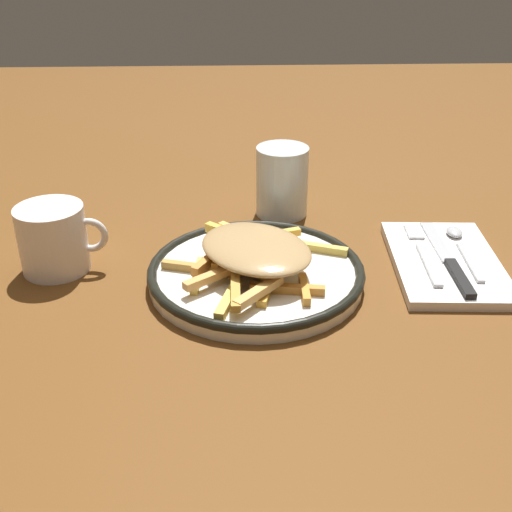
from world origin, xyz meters
TOP-DOWN VIEW (x-y plane):
  - ground_plane at (0.00, 0.00)m, footprint 2.60×2.60m
  - plate at (0.00, 0.00)m, footprint 0.28×0.28m
  - fries_heap at (0.00, 0.00)m, footprint 0.25×0.22m
  - napkin at (0.26, 0.03)m, footprint 0.15×0.23m
  - fork at (0.23, 0.04)m, footprint 0.03×0.18m
  - knife at (0.26, 0.01)m, footprint 0.02×0.21m
  - spoon at (0.29, 0.07)m, footprint 0.02×0.15m
  - water_glass at (0.05, 0.21)m, footprint 0.08×0.08m
  - coffee_mug at (-0.26, 0.05)m, footprint 0.12×0.09m

SIDE VIEW (x-z plane):
  - ground_plane at x=0.00m, z-range 0.00..0.00m
  - napkin at x=0.26m, z-range 0.00..0.01m
  - plate at x=0.00m, z-range 0.00..0.03m
  - fork at x=0.23m, z-range 0.01..0.02m
  - knife at x=0.26m, z-range 0.01..0.02m
  - spoon at x=0.29m, z-range 0.01..0.02m
  - fries_heap at x=0.00m, z-range 0.02..0.06m
  - coffee_mug at x=-0.26m, z-range 0.00..0.09m
  - water_glass at x=0.05m, z-range 0.00..0.11m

